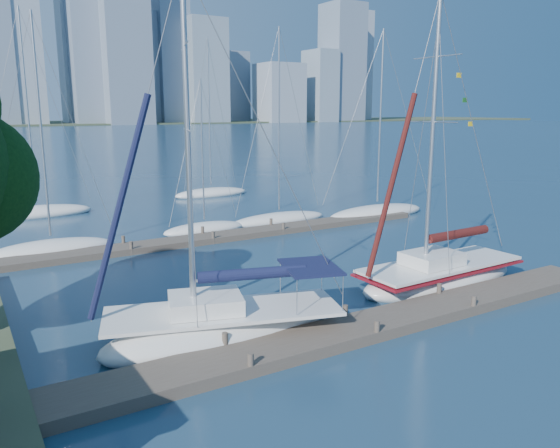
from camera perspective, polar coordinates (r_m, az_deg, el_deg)
ground at (r=20.52m, az=8.36°, el=-11.24°), size 700.00×700.00×0.00m
near_dock at (r=20.45m, az=8.38°, el=-10.73°), size 26.00×2.00×0.40m
far_dock at (r=34.50m, az=-6.02°, el=-1.30°), size 30.00×1.80×0.36m
sailboat_navy at (r=19.72m, az=-5.94°, el=-9.11°), size 9.41×5.42×13.15m
sailboat_maroon at (r=26.38m, az=16.43°, el=-4.05°), size 9.01×3.16×13.39m
bg_boat_0 at (r=33.49m, az=-22.74°, el=-2.40°), size 7.23×3.87×13.45m
bg_boat_2 at (r=36.71m, az=-7.88°, el=-0.48°), size 6.02×3.43×10.17m
bg_boat_3 at (r=39.49m, az=-0.09°, el=0.56°), size 7.78×3.00×13.84m
bg_boat_5 at (r=42.45m, az=10.09°, el=1.22°), size 9.12×5.00×14.08m
bg_boat_6 at (r=45.61m, az=-24.04°, el=1.12°), size 8.03×2.60×15.59m
bg_boat_7 at (r=52.01m, az=-7.19°, el=3.26°), size 7.49×5.06×14.65m
skyline at (r=307.73m, az=-25.74°, el=15.64°), size 503.48×51.31×103.50m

